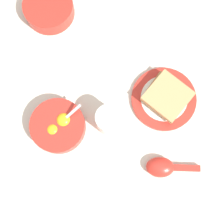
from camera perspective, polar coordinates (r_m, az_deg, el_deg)
name	(u,v)px	position (r m, az deg, el deg)	size (l,w,h in m)	color
ground_plane	(132,101)	(0.88, 3.63, 2.01)	(3.00, 3.00, 0.00)	silver
egg_bowl	(58,126)	(0.86, -9.82, -2.54)	(0.15, 0.15, 0.07)	red
toast_plate	(164,99)	(0.89, 9.45, 2.38)	(0.18, 0.18, 0.01)	red
toast_sandwich	(167,96)	(0.87, 10.03, 2.87)	(0.15, 0.15, 0.04)	tan
soup_spoon	(163,167)	(0.85, 9.37, -9.93)	(0.06, 0.15, 0.03)	red
congee_bowl	(49,8)	(0.98, -11.48, 18.06)	(0.15, 0.15, 0.05)	red
drinking_cup	(109,120)	(0.82, -0.54, -1.52)	(0.07, 0.07, 0.09)	silver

